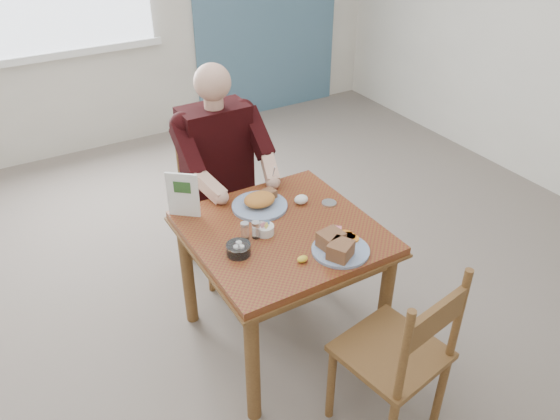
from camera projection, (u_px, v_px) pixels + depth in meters
floor at (282, 335)px, 3.15m from camera, size 6.00×6.00×0.00m
lemon_wedge at (302, 259)px, 2.51m from camera, size 0.07×0.06×0.03m
napkin at (301, 199)px, 2.93m from camera, size 0.09×0.08×0.05m
metal_dish at (329, 203)px, 2.94m from camera, size 0.09×0.09×0.01m
table at (282, 247)px, 2.80m from camera, size 0.92×0.92×0.75m
chair_far at (218, 202)px, 3.47m from camera, size 0.42×0.42×0.95m
chair_near at (400, 356)px, 2.39m from camera, size 0.49×0.49×0.95m
diner at (221, 161)px, 3.22m from camera, size 0.53×0.56×1.39m
near_plate at (338, 246)px, 2.56m from camera, size 0.35×0.35×0.09m
far_plate at (260, 202)px, 2.90m from camera, size 0.36×0.36×0.08m
caddy at (265, 230)px, 2.69m from camera, size 0.10×0.10×0.07m
shakers at (250, 230)px, 2.65m from camera, size 0.10×0.07×0.09m
creamer at (238, 249)px, 2.55m from camera, size 0.15×0.15×0.05m
menu at (183, 195)px, 2.78m from camera, size 0.14×0.12×0.25m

